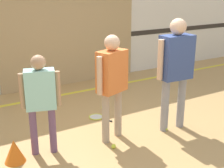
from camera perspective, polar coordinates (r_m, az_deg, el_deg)
name	(u,v)px	position (r m, az deg, el deg)	size (l,w,h in m)	color
ground_plane	(125,135)	(4.94, 2.42, -9.33)	(16.00, 16.00, 0.00)	tan
wall_back	(52,15)	(7.09, -11.00, 12.24)	(16.00, 0.07, 3.20)	silver
wall_panel	(71,42)	(7.27, -7.52, 7.71)	(3.30, 0.05, 1.98)	tan
floor_stripe	(68,94)	(6.76, -8.02, -1.75)	(14.40, 0.10, 0.01)	yellow
person_instructor	(112,77)	(4.48, 0.00, 1.32)	(0.58, 0.38, 1.59)	tan
person_student_left	(41,95)	(4.22, -12.93, -1.89)	(0.51, 0.32, 1.40)	#6B4C70
person_student_right	(176,63)	(4.89, 11.60, 3.78)	(0.67, 0.30, 1.78)	gray
racket_spare_on_floor	(97,117)	(5.54, -2.74, -6.07)	(0.35, 0.49, 0.03)	#C6D838
tennis_ball_near_instructor	(114,146)	(4.57, 0.30, -11.31)	(0.07, 0.07, 0.07)	#CCE038
tennis_ball_by_spare_racket	(103,108)	(5.89, -1.66, -4.33)	(0.07, 0.07, 0.07)	#CCE038
tennis_ball_stray_left	(166,129)	(5.14, 9.78, -8.09)	(0.07, 0.07, 0.07)	#CCE038
training_cone	(14,151)	(4.39, -17.42, -11.63)	(0.28, 0.28, 0.32)	orange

